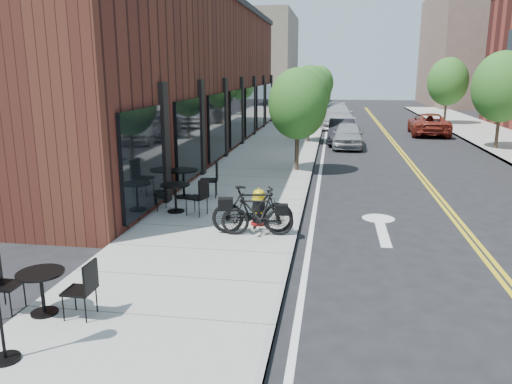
{
  "coord_description": "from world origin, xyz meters",
  "views": [
    {
      "loc": [
        0.75,
        -9.69,
        3.79
      ],
      "look_at": [
        -1.02,
        1.64,
        1.0
      ],
      "focal_mm": 35.0,
      "sensor_mm": 36.0,
      "label": 1
    }
  ],
  "objects_px": {
    "bicycle_right": "(253,210)",
    "bistro_set_c": "(184,179)",
    "fire_hydrant": "(259,207)",
    "parked_car_c": "(335,116)",
    "parked_car_b": "(342,131)",
    "bistro_set_a": "(42,286)",
    "bistro_set_b": "(175,194)",
    "parked_car_far": "(429,124)",
    "bicycle_left": "(257,214)",
    "parked_car_a": "(348,135)"
  },
  "relations": [
    {
      "from": "bicycle_left",
      "to": "parked_car_c",
      "type": "bearing_deg",
      "value": 169.47
    },
    {
      "from": "fire_hydrant",
      "to": "parked_car_b",
      "type": "bearing_deg",
      "value": 95.66
    },
    {
      "from": "bicycle_left",
      "to": "parked_car_c",
      "type": "distance_m",
      "value": 24.06
    },
    {
      "from": "fire_hydrant",
      "to": "bicycle_right",
      "type": "height_order",
      "value": "bicycle_right"
    },
    {
      "from": "parked_car_a",
      "to": "bistro_set_b",
      "type": "bearing_deg",
      "value": -108.95
    },
    {
      "from": "parked_car_a",
      "to": "bicycle_left",
      "type": "bearing_deg",
      "value": -97.97
    },
    {
      "from": "bistro_set_a",
      "to": "parked_car_b",
      "type": "xyz_separation_m",
      "value": [
        4.78,
        20.56,
        0.07
      ]
    },
    {
      "from": "bistro_set_b",
      "to": "parked_car_c",
      "type": "height_order",
      "value": "parked_car_c"
    },
    {
      "from": "bistro_set_b",
      "to": "parked_car_a",
      "type": "distance_m",
      "value": 14.04
    },
    {
      "from": "parked_car_a",
      "to": "parked_car_b",
      "type": "relative_size",
      "value": 0.96
    },
    {
      "from": "parked_car_far",
      "to": "parked_car_c",
      "type": "bearing_deg",
      "value": -26.24
    },
    {
      "from": "bistro_set_a",
      "to": "bistro_set_b",
      "type": "bearing_deg",
      "value": 87.73
    },
    {
      "from": "bistro_set_a",
      "to": "parked_car_a",
      "type": "bearing_deg",
      "value": 75.26
    },
    {
      "from": "bicycle_left",
      "to": "bistro_set_b",
      "type": "bearing_deg",
      "value": -129.69
    },
    {
      "from": "bistro_set_a",
      "to": "parked_car_far",
      "type": "distance_m",
      "value": 26.99
    },
    {
      "from": "bicycle_right",
      "to": "bistro_set_a",
      "type": "relative_size",
      "value": 1.14
    },
    {
      "from": "parked_car_far",
      "to": "bicycle_right",
      "type": "bearing_deg",
      "value": 73.55
    },
    {
      "from": "fire_hydrant",
      "to": "parked_car_b",
      "type": "distance_m",
      "value": 15.61
    },
    {
      "from": "bistro_set_a",
      "to": "bistro_set_c",
      "type": "bearing_deg",
      "value": 90.15
    },
    {
      "from": "bistro_set_c",
      "to": "bistro_set_a",
      "type": "bearing_deg",
      "value": -99.59
    },
    {
      "from": "parked_car_c",
      "to": "bistro_set_b",
      "type": "bearing_deg",
      "value": -106.92
    },
    {
      "from": "bistro_set_b",
      "to": "parked_car_far",
      "type": "height_order",
      "value": "parked_car_far"
    },
    {
      "from": "bicycle_left",
      "to": "bistro_set_a",
      "type": "distance_m",
      "value": 5.05
    },
    {
      "from": "bistro_set_b",
      "to": "parked_car_a",
      "type": "height_order",
      "value": "parked_car_a"
    },
    {
      "from": "fire_hydrant",
      "to": "parked_car_c",
      "type": "bearing_deg",
      "value": 99.24
    },
    {
      "from": "bistro_set_b",
      "to": "parked_car_c",
      "type": "relative_size",
      "value": 0.33
    },
    {
      "from": "bicycle_right",
      "to": "bistro_set_c",
      "type": "distance_m",
      "value": 3.98
    },
    {
      "from": "bistro_set_a",
      "to": "bistro_set_b",
      "type": "height_order",
      "value": "bistro_set_b"
    },
    {
      "from": "fire_hydrant",
      "to": "bistro_set_c",
      "type": "relative_size",
      "value": 0.44
    },
    {
      "from": "bicycle_left",
      "to": "bistro_set_c",
      "type": "relative_size",
      "value": 0.81
    },
    {
      "from": "bicycle_right",
      "to": "parked_car_b",
      "type": "distance_m",
      "value": 16.31
    },
    {
      "from": "bistro_set_b",
      "to": "parked_car_far",
      "type": "bearing_deg",
      "value": 80.65
    },
    {
      "from": "bicycle_right",
      "to": "parked_car_a",
      "type": "height_order",
      "value": "parked_car_a"
    },
    {
      "from": "bicycle_left",
      "to": "bistro_set_a",
      "type": "bearing_deg",
      "value": -38.79
    },
    {
      "from": "parked_car_a",
      "to": "parked_car_c",
      "type": "distance_m",
      "value": 9.23
    },
    {
      "from": "bicycle_right",
      "to": "bistro_set_a",
      "type": "distance_m",
      "value": 5.1
    },
    {
      "from": "bicycle_right",
      "to": "bistro_set_b",
      "type": "xyz_separation_m",
      "value": [
        -2.32,
        1.48,
        -0.07
      ]
    },
    {
      "from": "bicycle_left",
      "to": "parked_car_b",
      "type": "distance_m",
      "value": 16.42
    },
    {
      "from": "bistro_set_b",
      "to": "parked_car_a",
      "type": "bearing_deg",
      "value": 87.59
    },
    {
      "from": "parked_car_a",
      "to": "parked_car_far",
      "type": "relative_size",
      "value": 0.79
    },
    {
      "from": "parked_car_a",
      "to": "parked_car_far",
      "type": "bearing_deg",
      "value": 51.53
    },
    {
      "from": "bistro_set_a",
      "to": "parked_car_b",
      "type": "height_order",
      "value": "parked_car_b"
    },
    {
      "from": "parked_car_c",
      "to": "parked_car_a",
      "type": "bearing_deg",
      "value": -92.26
    },
    {
      "from": "parked_car_far",
      "to": "bistro_set_b",
      "type": "bearing_deg",
      "value": 66.39
    },
    {
      "from": "bistro_set_c",
      "to": "parked_car_b",
      "type": "height_order",
      "value": "parked_car_b"
    },
    {
      "from": "bistro_set_b",
      "to": "parked_car_b",
      "type": "relative_size",
      "value": 0.48
    },
    {
      "from": "bistro_set_a",
      "to": "parked_car_c",
      "type": "relative_size",
      "value": 0.29
    },
    {
      "from": "bistro_set_a",
      "to": "bistro_set_c",
      "type": "distance_m",
      "value": 7.43
    },
    {
      "from": "bistro_set_c",
      "to": "parked_car_b",
      "type": "distance_m",
      "value": 13.97
    },
    {
      "from": "bistro_set_c",
      "to": "parked_car_far",
      "type": "distance_m",
      "value": 20.28
    }
  ]
}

